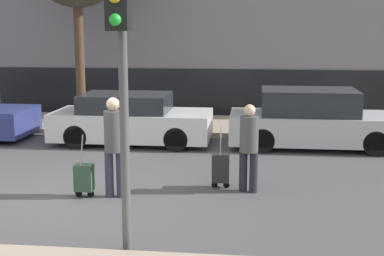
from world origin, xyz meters
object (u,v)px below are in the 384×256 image
object	(u,v)px
parked_car_1	(131,120)
traffic_light	(120,53)
pedestrian_left	(114,141)
trolley_left	(84,178)
pedestrian_right	(249,143)
parked_car_2	(313,120)
trolley_right	(221,168)

from	to	relation	value
parked_car_1	traffic_light	size ratio (longest dim) A/B	1.09
parked_car_1	pedestrian_left	size ratio (longest dim) A/B	2.27
trolley_left	pedestrian_right	world-z (taller)	pedestrian_right
parked_car_2	parked_car_1	bearing A→B (deg)	-178.82
parked_car_1	parked_car_2	size ratio (longest dim) A/B	0.96
parked_car_2	traffic_light	size ratio (longest dim) A/B	1.14
pedestrian_left	trolley_left	xyz separation A→B (m)	(-0.55, -0.07, -0.67)
parked_car_1	trolley_right	world-z (taller)	parked_car_1
parked_car_1	pedestrian_left	bearing A→B (deg)	-80.66
pedestrian_left	trolley_left	size ratio (longest dim) A/B	1.58
pedestrian_left	traffic_light	distance (m)	3.01
trolley_left	parked_car_1	bearing A→B (deg)	92.39
parked_car_1	pedestrian_right	distance (m)	4.98
trolley_left	parked_car_2	bearing A→B (deg)	45.97
pedestrian_left	trolley_right	bearing A→B (deg)	14.97
trolley_right	parked_car_2	bearing A→B (deg)	61.20
trolley_left	pedestrian_right	xyz separation A→B (m)	(2.91, 0.65, 0.57)
parked_car_1	parked_car_2	xyz separation A→B (m)	(4.67, 0.10, 0.06)
parked_car_1	trolley_left	world-z (taller)	parked_car_1
parked_car_1	traffic_light	xyz separation A→B (m)	(1.49, -6.86, 2.05)
parked_car_2	traffic_light	bearing A→B (deg)	-114.51
parked_car_2	trolley_left	distance (m)	6.45
parked_car_1	trolley_left	size ratio (longest dim) A/B	3.59
parked_car_2	trolley_left	world-z (taller)	parked_car_2
trolley_left	trolley_right	world-z (taller)	trolley_right
pedestrian_left	trolley_left	world-z (taller)	pedestrian_left
pedestrian_left	parked_car_1	bearing A→B (deg)	92.02
pedestrian_right	traffic_light	size ratio (longest dim) A/B	0.43
trolley_right	pedestrian_right	bearing A→B (deg)	-18.70
parked_car_1	pedestrian_right	xyz separation A→B (m)	(3.10, -3.89, 0.30)
trolley_left	pedestrian_right	size ratio (longest dim) A/B	0.70
parked_car_2	pedestrian_right	world-z (taller)	pedestrian_right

